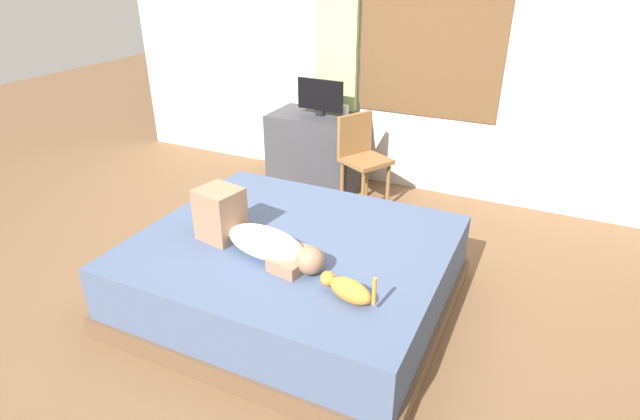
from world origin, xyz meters
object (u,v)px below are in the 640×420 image
cat (348,289)px  tv_monitor (320,97)px  bed (294,273)px  desk (317,150)px  chair_by_desk (361,153)px  cup (346,110)px  person_lying (253,234)px

cat → tv_monitor: size_ratio=0.73×
bed → desk: desk is taller
desk → tv_monitor: 0.55m
cat → tv_monitor: tv_monitor is taller
desk → chair_by_desk: bearing=-23.4°
bed → cat: cat is taller
bed → cup: size_ratio=21.48×
bed → cup: 2.17m
cat → chair_by_desk: chair_by_desk is taller
bed → tv_monitor: 2.17m
tv_monitor → cup: tv_monitor is taller
bed → person_lying: size_ratio=2.13×
person_lying → chair_by_desk: 1.89m
tv_monitor → cup: size_ratio=5.14×
tv_monitor → desk: bearing=180.0°
cat → tv_monitor: 2.71m
person_lying → cat: bearing=-17.1°
tv_monitor → bed: bearing=-69.3°
person_lying → cup: 2.28m
cat → cup: 2.70m
person_lying → cup: bearing=98.7°
cat → person_lying: bearing=162.9°
person_lying → cat: 0.76m
desk → cup: 0.51m
bed → cat: (0.57, -0.43, 0.32)m
person_lying → cup: size_ratio=10.08×
bed → cat: 0.78m
cup → chair_by_desk: chair_by_desk is taller
desk → person_lying: bearing=-74.1°
tv_monitor → chair_by_desk: tv_monitor is taller
person_lying → cat: (0.72, -0.22, -0.05)m
cat → desk: (-1.33, 2.36, -0.20)m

